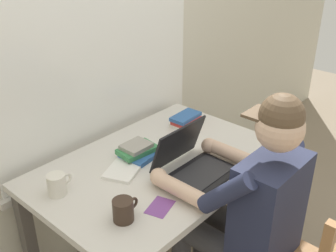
{
  "coord_description": "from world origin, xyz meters",
  "views": [
    {
      "loc": [
        -1.26,
        -1.19,
        1.82
      ],
      "look_at": [
        0.01,
        -0.05,
        0.95
      ],
      "focal_mm": 43.42,
      "sensor_mm": 36.0,
      "label": 1
    }
  ],
  "objects_px": {
    "coffee_mug_white": "(57,184)",
    "landscape_photo_print": "(160,207)",
    "desk": "(159,179)",
    "book_stack_main": "(138,151)",
    "computer_mouse": "(239,154)",
    "laptop": "(192,162)",
    "seated_person": "(246,205)",
    "coffee_mug_dark": "(124,210)",
    "book_stack_side": "(186,120)"
  },
  "relations": [
    {
      "from": "desk",
      "to": "coffee_mug_dark",
      "type": "bearing_deg",
      "value": -155.2
    },
    {
      "from": "laptop",
      "to": "computer_mouse",
      "type": "bearing_deg",
      "value": -19.82
    },
    {
      "from": "book_stack_side",
      "to": "computer_mouse",
      "type": "bearing_deg",
      "value": -102.24
    },
    {
      "from": "laptop",
      "to": "coffee_mug_dark",
      "type": "distance_m",
      "value": 0.46
    },
    {
      "from": "landscape_photo_print",
      "to": "computer_mouse",
      "type": "bearing_deg",
      "value": -19.15
    },
    {
      "from": "book_stack_main",
      "to": "book_stack_side",
      "type": "height_order",
      "value": "book_stack_main"
    },
    {
      "from": "landscape_photo_print",
      "to": "coffee_mug_dark",
      "type": "bearing_deg",
      "value": 144.02
    },
    {
      "from": "laptop",
      "to": "book_stack_side",
      "type": "distance_m",
      "value": 0.5
    },
    {
      "from": "seated_person",
      "to": "book_stack_main",
      "type": "xyz_separation_m",
      "value": [
        -0.07,
        0.61,
        0.07
      ]
    },
    {
      "from": "laptop",
      "to": "coffee_mug_dark",
      "type": "xyz_separation_m",
      "value": [
        -0.46,
        -0.01,
        -0.0
      ]
    },
    {
      "from": "seated_person",
      "to": "laptop",
      "type": "relative_size",
      "value": 3.8
    },
    {
      "from": "computer_mouse",
      "to": "laptop",
      "type": "bearing_deg",
      "value": 160.18
    },
    {
      "from": "book_stack_main",
      "to": "landscape_photo_print",
      "type": "height_order",
      "value": "book_stack_main"
    },
    {
      "from": "computer_mouse",
      "to": "coffee_mug_white",
      "type": "xyz_separation_m",
      "value": [
        -0.8,
        0.43,
        0.03
      ]
    },
    {
      "from": "desk",
      "to": "book_stack_side",
      "type": "bearing_deg",
      "value": 21.75
    },
    {
      "from": "seated_person",
      "to": "coffee_mug_white",
      "type": "height_order",
      "value": "seated_person"
    },
    {
      "from": "coffee_mug_dark",
      "to": "book_stack_main",
      "type": "xyz_separation_m",
      "value": [
        0.38,
        0.31,
        -0.02
      ]
    },
    {
      "from": "computer_mouse",
      "to": "coffee_mug_dark",
      "type": "relative_size",
      "value": 0.81
    },
    {
      "from": "laptop",
      "to": "coffee_mug_white",
      "type": "distance_m",
      "value": 0.63
    },
    {
      "from": "seated_person",
      "to": "coffee_mug_dark",
      "type": "height_order",
      "value": "seated_person"
    },
    {
      "from": "desk",
      "to": "book_stack_main",
      "type": "distance_m",
      "value": 0.18
    },
    {
      "from": "seated_person",
      "to": "computer_mouse",
      "type": "relative_size",
      "value": 12.55
    },
    {
      "from": "desk",
      "to": "computer_mouse",
      "type": "distance_m",
      "value": 0.43
    },
    {
      "from": "desk",
      "to": "seated_person",
      "type": "height_order",
      "value": "seated_person"
    },
    {
      "from": "book_stack_side",
      "to": "coffee_mug_white",
      "type": "bearing_deg",
      "value": -179.65
    },
    {
      "from": "seated_person",
      "to": "book_stack_side",
      "type": "height_order",
      "value": "seated_person"
    },
    {
      "from": "desk",
      "to": "book_stack_side",
      "type": "height_order",
      "value": "book_stack_side"
    },
    {
      "from": "desk",
      "to": "landscape_photo_print",
      "type": "distance_m",
      "value": 0.37
    },
    {
      "from": "coffee_mug_dark",
      "to": "desk",
      "type": "bearing_deg",
      "value": 24.8
    },
    {
      "from": "laptop",
      "to": "coffee_mug_white",
      "type": "xyz_separation_m",
      "value": [
        -0.54,
        0.33,
        -0.0
      ]
    },
    {
      "from": "landscape_photo_print",
      "to": "coffee_mug_white",
      "type": "bearing_deg",
      "value": 103.43
    },
    {
      "from": "coffee_mug_white",
      "to": "book_stack_main",
      "type": "distance_m",
      "value": 0.46
    },
    {
      "from": "book_stack_side",
      "to": "landscape_photo_print",
      "type": "height_order",
      "value": "book_stack_side"
    },
    {
      "from": "book_stack_main",
      "to": "desk",
      "type": "bearing_deg",
      "value": -77.95
    },
    {
      "from": "coffee_mug_dark",
      "to": "landscape_photo_print",
      "type": "xyz_separation_m",
      "value": [
        0.16,
        -0.06,
        -0.05
      ]
    },
    {
      "from": "seated_person",
      "to": "book_stack_main",
      "type": "bearing_deg",
      "value": 96.82
    },
    {
      "from": "coffee_mug_white",
      "to": "coffee_mug_dark",
      "type": "xyz_separation_m",
      "value": [
        0.08,
        -0.35,
        -0.0
      ]
    },
    {
      "from": "seated_person",
      "to": "book_stack_main",
      "type": "height_order",
      "value": "seated_person"
    },
    {
      "from": "laptop",
      "to": "book_stack_side",
      "type": "bearing_deg",
      "value": 43.15
    },
    {
      "from": "coffee_mug_white",
      "to": "computer_mouse",
      "type": "bearing_deg",
      "value": -28.11
    },
    {
      "from": "computer_mouse",
      "to": "book_stack_side",
      "type": "distance_m",
      "value": 0.45
    },
    {
      "from": "desk",
      "to": "coffee_mug_white",
      "type": "height_order",
      "value": "coffee_mug_white"
    },
    {
      "from": "seated_person",
      "to": "book_stack_side",
      "type": "relative_size",
      "value": 6.49
    },
    {
      "from": "laptop",
      "to": "book_stack_main",
      "type": "bearing_deg",
      "value": 104.63
    },
    {
      "from": "desk",
      "to": "book_stack_main",
      "type": "xyz_separation_m",
      "value": [
        -0.03,
        0.12,
        0.13
      ]
    },
    {
      "from": "coffee_mug_white",
      "to": "book_stack_main",
      "type": "bearing_deg",
      "value": -4.95
    },
    {
      "from": "coffee_mug_white",
      "to": "book_stack_main",
      "type": "relative_size",
      "value": 0.58
    },
    {
      "from": "coffee_mug_white",
      "to": "landscape_photo_print",
      "type": "distance_m",
      "value": 0.47
    },
    {
      "from": "book_stack_main",
      "to": "seated_person",
      "type": "bearing_deg",
      "value": -83.18
    },
    {
      "from": "laptop",
      "to": "book_stack_main",
      "type": "height_order",
      "value": "laptop"
    }
  ]
}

